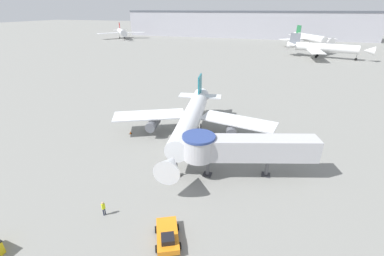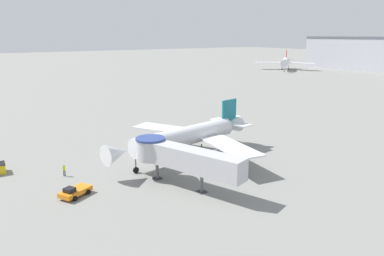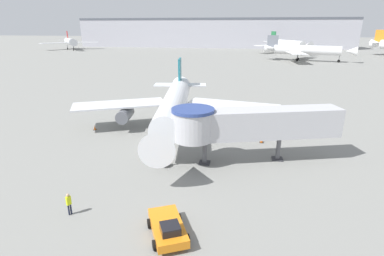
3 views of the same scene
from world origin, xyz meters
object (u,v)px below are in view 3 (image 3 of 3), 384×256
object	(u,v)px
pushback_tug_orange	(168,228)
main_airplane	(174,105)
background_jet_red_tail	(70,42)
ground_crew_marshaller	(69,203)
background_jet_gray_tail	(305,50)
background_jet_green_tail	(286,44)
traffic_cone_starboard_wing	(262,140)
traffic_cone_port_wing	(95,128)
jet_bridge	(244,123)

from	to	relation	value
pushback_tug_orange	main_airplane	bearing A→B (deg)	75.86
background_jet_red_tail	ground_crew_marshaller	bearing A→B (deg)	-97.33
background_jet_gray_tail	background_jet_green_tail	distance (m)	37.66
main_airplane	background_jet_red_tail	size ratio (longest dim) A/B	1.00
main_airplane	background_jet_red_tail	xyz separation A→B (m)	(-94.49, 132.35, 1.02)
traffic_cone_starboard_wing	background_jet_green_tail	xyz separation A→B (m)	(17.45, 131.06, 4.32)
traffic_cone_port_wing	jet_bridge	bearing A→B (deg)	-18.35
pushback_tug_orange	background_jet_green_tail	bearing A→B (deg)	54.68
background_jet_gray_tail	background_jet_red_tail	bearing A→B (deg)	85.88
background_jet_red_tail	traffic_cone_starboard_wing	bearing A→B (deg)	-90.23
main_airplane	traffic_cone_port_wing	bearing A→B (deg)	178.30
traffic_cone_starboard_wing	background_jet_green_tail	world-z (taller)	background_jet_green_tail
pushback_tug_orange	ground_crew_marshaller	world-z (taller)	ground_crew_marshaller
background_jet_green_tail	background_jet_gray_tail	bearing A→B (deg)	-112.68
ground_crew_marshaller	background_jet_green_tail	world-z (taller)	background_jet_green_tail
background_jet_red_tail	background_jet_green_tail	bearing A→B (deg)	-39.89
pushback_tug_orange	traffic_cone_port_wing	distance (m)	24.13
jet_bridge	traffic_cone_starboard_wing	size ratio (longest dim) A/B	22.32
ground_crew_marshaller	background_jet_green_tail	xyz separation A→B (m)	(31.81, 148.17, 3.68)
background_jet_gray_tail	background_jet_green_tail	xyz separation A→B (m)	(-2.67, 37.57, 0.37)
traffic_cone_port_wing	ground_crew_marshaller	size ratio (longest dim) A/B	0.38
ground_crew_marshaller	jet_bridge	bearing A→B (deg)	-21.42
traffic_cone_port_wing	background_jet_green_tail	world-z (taller)	background_jet_green_tail
traffic_cone_starboard_wing	background_jet_gray_tail	size ratio (longest dim) A/B	0.02
main_airplane	traffic_cone_port_wing	xyz separation A→B (m)	(-10.63, -1.18, -3.28)
traffic_cone_starboard_wing	ground_crew_marshaller	distance (m)	22.35
traffic_cone_port_wing	background_jet_green_tail	bearing A→B (deg)	73.30
traffic_cone_starboard_wing	background_jet_red_tail	bearing A→B (deg)	128.15
jet_bridge	pushback_tug_orange	world-z (taller)	jet_bridge
background_jet_red_tail	background_jet_gray_tail	world-z (taller)	background_jet_red_tail
traffic_cone_port_wing	ground_crew_marshaller	world-z (taller)	ground_crew_marshaller
main_airplane	background_jet_gray_tail	bearing A→B (deg)	63.17
pushback_tug_orange	background_jet_green_tail	distance (m)	151.23
ground_crew_marshaller	background_jet_gray_tail	distance (m)	115.90
traffic_cone_starboard_wing	background_jet_red_tail	world-z (taller)	background_jet_red_tail
pushback_tug_orange	traffic_cone_port_wing	world-z (taller)	pushback_tug_orange
ground_crew_marshaller	background_jet_red_tail	size ratio (longest dim) A/B	0.06
jet_bridge	background_jet_red_tail	xyz separation A→B (m)	(-103.35, 140.00, 0.56)
ground_crew_marshaller	background_jet_red_tail	bearing A→B (deg)	56.49
traffic_cone_port_wing	background_jet_gray_tail	xyz separation A→B (m)	(41.75, 92.70, 3.99)
jet_bridge	ground_crew_marshaller	distance (m)	17.01
main_airplane	background_jet_gray_tail	size ratio (longest dim) A/B	0.82
background_jet_gray_tail	jet_bridge	bearing A→B (deg)	-178.77
main_airplane	traffic_cone_starboard_wing	size ratio (longest dim) A/B	37.69
traffic_cone_port_wing	ground_crew_marshaller	xyz separation A→B (m)	(7.28, -17.91, 0.68)
pushback_tug_orange	traffic_cone_starboard_wing	world-z (taller)	pushback_tug_orange
ground_crew_marshaller	background_jet_gray_tail	xyz separation A→B (m)	(34.48, 110.60, 3.31)
traffic_cone_port_wing	ground_crew_marshaller	bearing A→B (deg)	-67.88
background_jet_green_tail	background_jet_red_tail	bearing A→B (deg)	151.74
pushback_tug_orange	traffic_cone_port_wing	xyz separation A→B (m)	(-14.91, 18.97, -0.33)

